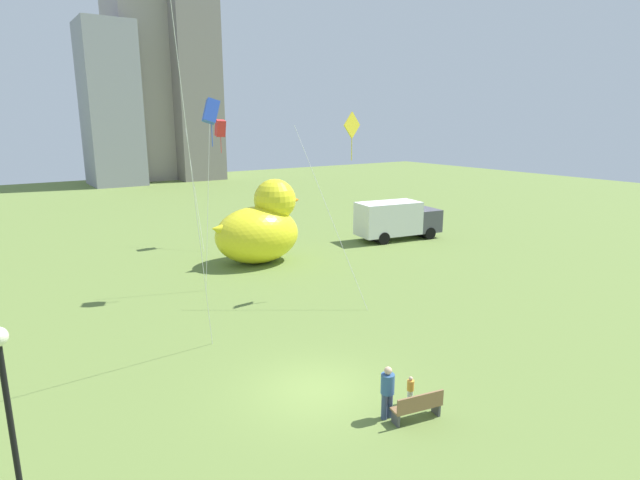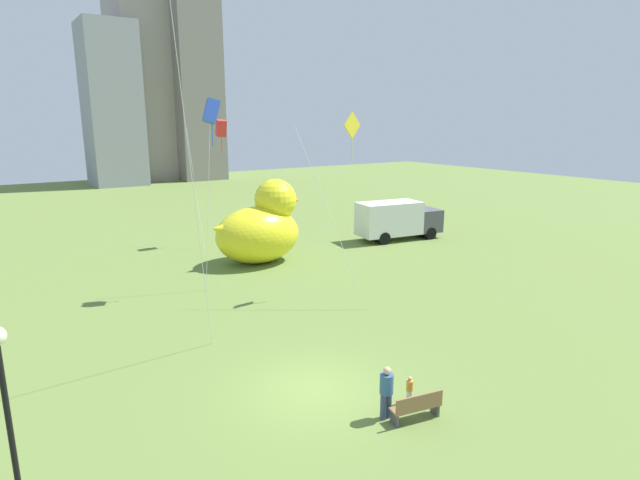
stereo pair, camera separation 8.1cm
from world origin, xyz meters
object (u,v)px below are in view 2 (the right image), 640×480
at_px(person_adult, 386,390).
at_px(box_truck, 397,220).
at_px(kite_yellow, 351,132).
at_px(giant_inflatable_duck, 261,228).
at_px(kite_blue, 211,112).
at_px(park_bench, 417,406).
at_px(kite_red, 221,129).
at_px(person_child, 410,389).
at_px(lamppost, 4,393).

bearing_deg(person_adult, box_truck, 47.10).
bearing_deg(box_truck, kite_yellow, -143.22).
bearing_deg(giant_inflatable_duck, kite_blue, -140.38).
bearing_deg(park_bench, person_adult, 137.03).
height_order(park_bench, kite_red, kite_red).
xyz_separation_m(box_truck, kite_red, (-11.11, 6.12, 6.67)).
bearing_deg(kite_red, person_adult, -102.44).
relative_size(kite_blue, kite_yellow, 1.07).
height_order(park_bench, giant_inflatable_duck, giant_inflatable_duck).
bearing_deg(person_child, park_bench, -120.39).
bearing_deg(lamppost, person_adult, -5.54).
bearing_deg(park_bench, kite_yellow, 62.85).
xyz_separation_m(giant_inflatable_duck, kite_red, (0.20, 6.05, 5.93)).
distance_m(person_adult, kite_yellow, 13.67).
xyz_separation_m(person_child, giant_inflatable_duck, (3.87, 17.44, 1.69)).
bearing_deg(kite_red, park_bench, -100.62).
bearing_deg(box_truck, park_bench, -130.73).
distance_m(person_adult, person_child, 1.24).
bearing_deg(kite_blue, kite_red, 64.61).
bearing_deg(kite_yellow, person_adult, -121.47).
bearing_deg(giant_inflatable_duck, kite_yellow, -82.40).
relative_size(person_child, giant_inflatable_duck, 0.15).
xyz_separation_m(park_bench, person_adult, (-0.67, 0.62, 0.44)).
height_order(person_adult, box_truck, box_truck).
relative_size(person_child, box_truck, 0.14).
xyz_separation_m(person_adult, kite_blue, (0.63, 14.01, 8.17)).
height_order(person_adult, lamppost, lamppost).
relative_size(park_bench, kite_yellow, 0.18).
height_order(person_adult, giant_inflatable_duck, giant_inflatable_duck).
distance_m(giant_inflatable_duck, lamppost, 22.11).
height_order(park_bench, person_adult, person_adult).
relative_size(giant_inflatable_duck, kite_yellow, 0.68).
distance_m(person_adult, lamppost, 9.74).
relative_size(park_bench, box_truck, 0.24).
relative_size(kite_red, kite_blue, 0.90).
relative_size(giant_inflatable_duck, kite_blue, 0.64).
xyz_separation_m(park_bench, kite_blue, (-0.03, 14.63, 8.61)).
relative_size(lamppost, kite_red, 0.55).
relative_size(box_truck, kite_blue, 0.69).
bearing_deg(person_adult, kite_red, 77.56).
bearing_deg(box_truck, lamppost, -147.04).
distance_m(kite_red, kite_blue, 10.76).
bearing_deg(kite_blue, park_bench, -89.86).
relative_size(park_bench, person_adult, 0.98).
relative_size(park_bench, kite_red, 0.19).
bearing_deg(person_adult, park_bench, -42.97).
bearing_deg(giant_inflatable_duck, lamppost, -130.69).
xyz_separation_m(giant_inflatable_duck, kite_yellow, (1.03, -7.75, 5.94)).
distance_m(park_bench, kite_yellow, 14.09).
bearing_deg(person_child, kite_red, 80.16).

